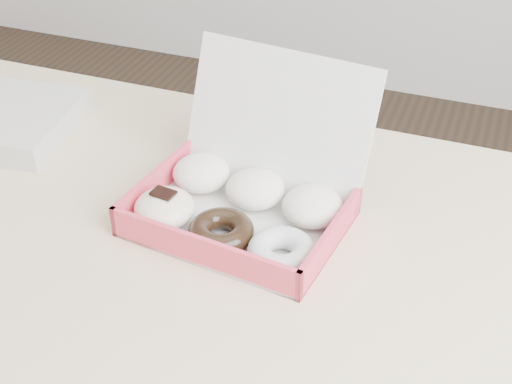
% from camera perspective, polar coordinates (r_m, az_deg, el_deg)
% --- Properties ---
extents(table, '(1.20, 0.80, 0.75)m').
position_cam_1_polar(table, '(0.94, -5.32, -9.18)').
color(table, '#D4BD8B').
rests_on(table, ground).
extents(donut_box, '(0.29, 0.28, 0.19)m').
position_cam_1_polar(donut_box, '(0.93, -1.08, -0.50)').
color(donut_box, silver).
rests_on(donut_box, table).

